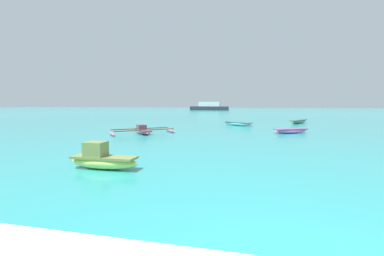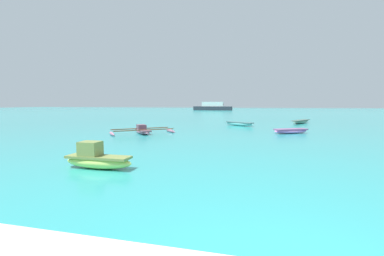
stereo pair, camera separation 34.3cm
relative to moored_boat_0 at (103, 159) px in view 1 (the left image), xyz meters
The scene contains 6 objects.
moored_boat_0 is the anchor object (origin of this frame).
moored_boat_1 23.58m from the moored_boat_0, 65.78° to the left, with size 2.40×3.43×0.37m.
moored_boat_2 17.49m from the moored_boat_0, 78.18° to the left, with size 2.90×2.22×0.37m.
moored_boat_3 13.94m from the moored_boat_0, 57.76° to the left, with size 2.60×1.87×0.33m.
moored_boat_4 9.63m from the moored_boat_0, 105.97° to the left, with size 4.46×4.08×0.60m.
distant_ferry 70.27m from the moored_boat_0, 95.98° to the left, with size 11.54×2.54×2.54m.
Camera 1 is at (-1.00, -2.29, 2.11)m, focal length 24.00 mm.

